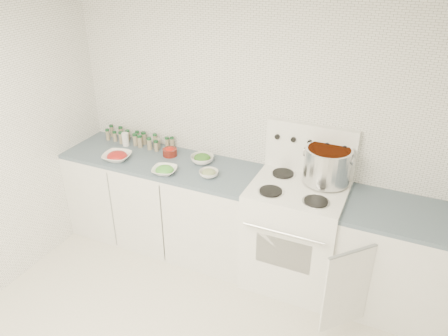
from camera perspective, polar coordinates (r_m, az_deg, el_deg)
room_walls at (r=2.45m, az=-7.59°, el=-0.24°), size 3.54×3.04×2.52m
counter_left at (r=4.26m, az=-7.92°, el=-4.36°), size 1.85×0.62×0.90m
stove at (r=3.79m, az=9.23°, el=-8.12°), size 0.76×0.70×1.36m
counter_right at (r=3.76m, az=21.52°, el=-11.29°), size 0.89×0.92×0.90m
stock_pot at (r=3.59m, az=13.37°, el=0.53°), size 0.40×0.37×0.29m
bowl_tomato at (r=4.10m, az=-13.80°, el=1.49°), size 0.29×0.29×0.08m
bowl_snowpea at (r=3.79m, az=-7.77°, el=-0.28°), size 0.25×0.25×0.07m
bowl_broccoli at (r=3.94m, az=-2.86°, el=1.23°), size 0.26×0.26×0.08m
bowl_zucchini at (r=3.71m, az=-2.01°, el=-0.68°), size 0.20×0.20×0.07m
bowl_pepper at (r=4.09m, az=-7.09°, el=2.14°), size 0.14×0.14×0.08m
salt_canister at (r=4.36m, az=-12.75°, el=3.68°), size 0.07×0.07×0.13m
tin_can at (r=4.26m, az=-8.77°, el=3.16°), size 0.08×0.08×0.09m
spice_cluster at (r=4.37m, az=-11.23°, el=3.80°), size 0.75×0.15×0.13m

